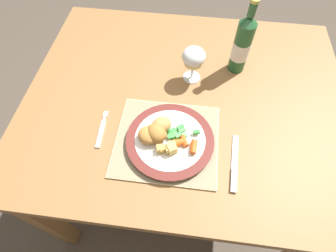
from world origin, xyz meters
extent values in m
plane|color=#4C4238|center=(0.00, 0.00, 0.00)|extent=(6.00, 6.00, 0.00)
cube|color=olive|center=(0.00, 0.00, 0.72)|extent=(1.13, 0.92, 0.04)
cube|color=olive|center=(-0.51, -0.41, 0.35)|extent=(0.06, 0.06, 0.70)
cube|color=olive|center=(-0.51, 0.41, 0.35)|extent=(0.06, 0.06, 0.70)
cube|color=olive|center=(0.51, 0.41, 0.35)|extent=(0.06, 0.06, 0.70)
cube|color=#CCB789|center=(-0.04, -0.19, 0.74)|extent=(0.32, 0.29, 0.01)
cube|color=gray|center=(-0.04, -0.19, 0.75)|extent=(0.31, 0.29, 0.00)
cylinder|color=white|center=(-0.03, -0.20, 0.75)|extent=(0.22, 0.22, 0.01)
cylinder|color=maroon|center=(-0.03, -0.20, 0.76)|extent=(0.27, 0.27, 0.01)
cylinder|color=white|center=(-0.03, -0.20, 0.77)|extent=(0.22, 0.22, 0.00)
ellipsoid|color=#A87033|center=(-0.07, -0.20, 0.79)|extent=(0.07, 0.06, 0.04)
ellipsoid|color=tan|center=(-0.06, -0.17, 0.79)|extent=(0.08, 0.08, 0.05)
ellipsoid|color=#A87033|center=(-0.08, -0.20, 0.79)|extent=(0.08, 0.08, 0.05)
ellipsoid|color=#B77F3D|center=(-0.10, -0.20, 0.79)|extent=(0.07, 0.06, 0.04)
cube|color=green|center=(-0.02, -0.19, 0.77)|extent=(0.01, 0.02, 0.01)
cube|color=#4CA84C|center=(0.01, -0.19, 0.77)|extent=(0.03, 0.03, 0.01)
cube|color=green|center=(-0.03, -0.19, 0.78)|extent=(0.03, 0.02, 0.01)
cube|color=#4CA84C|center=(-0.01, -0.19, 0.78)|extent=(0.02, 0.02, 0.01)
cube|color=#4CA84C|center=(0.00, -0.19, 0.77)|extent=(0.03, 0.02, 0.01)
cube|color=green|center=(-0.04, -0.17, 0.77)|extent=(0.01, 0.02, 0.01)
cube|color=green|center=(-0.01, -0.16, 0.77)|extent=(0.03, 0.02, 0.01)
cube|color=#4CA84C|center=(-0.02, -0.19, 0.77)|extent=(0.02, 0.03, 0.01)
cube|color=#338438|center=(-0.03, -0.18, 0.77)|extent=(0.03, 0.03, 0.01)
cube|color=#4CA84C|center=(0.00, -0.17, 0.77)|extent=(0.02, 0.02, 0.01)
cube|color=#338438|center=(0.04, -0.17, 0.78)|extent=(0.02, 0.02, 0.01)
cylinder|color=#CC5119|center=(0.04, -0.22, 0.78)|extent=(0.02, 0.04, 0.02)
cylinder|color=orange|center=(-0.01, -0.21, 0.78)|extent=(0.04, 0.03, 0.02)
cylinder|color=#CC5119|center=(0.01, -0.21, 0.77)|extent=(0.03, 0.04, 0.02)
cube|color=silver|center=(-0.26, -0.19, 0.74)|extent=(0.02, 0.10, 0.01)
cube|color=silver|center=(-0.26, -0.14, 0.74)|extent=(0.01, 0.02, 0.01)
cube|color=silver|center=(-0.25, -0.12, 0.74)|extent=(0.00, 0.02, 0.00)
cube|color=silver|center=(-0.26, -0.12, 0.74)|extent=(0.00, 0.02, 0.00)
cube|color=silver|center=(-0.26, -0.12, 0.74)|extent=(0.00, 0.02, 0.00)
cube|color=silver|center=(-0.27, -0.12, 0.74)|extent=(0.00, 0.02, 0.00)
cube|color=silver|center=(0.17, -0.21, 0.74)|extent=(0.02, 0.12, 0.00)
cube|color=#B2B2B7|center=(0.16, -0.30, 0.74)|extent=(0.02, 0.07, 0.01)
cylinder|color=silver|center=(0.01, 0.09, 0.74)|extent=(0.06, 0.06, 0.00)
cylinder|color=silver|center=(0.01, 0.09, 0.78)|extent=(0.01, 0.01, 0.07)
ellipsoid|color=silver|center=(0.01, 0.09, 0.84)|extent=(0.08, 0.08, 0.06)
cylinder|color=#E0D684|center=(0.01, 0.09, 0.82)|extent=(0.06, 0.06, 0.02)
cylinder|color=#23562D|center=(0.17, 0.16, 0.84)|extent=(0.06, 0.06, 0.19)
cone|color=#23562D|center=(0.17, 0.16, 0.95)|extent=(0.06, 0.06, 0.03)
cylinder|color=#23562D|center=(0.17, 0.16, 0.98)|extent=(0.03, 0.03, 0.05)
cylinder|color=#BFB74C|center=(0.17, 0.16, 1.01)|extent=(0.03, 0.03, 0.01)
cylinder|color=white|center=(0.17, 0.16, 0.83)|extent=(0.06, 0.06, 0.07)
cube|color=#DBB256|center=(-0.03, -0.24, 0.78)|extent=(0.03, 0.03, 0.03)
cube|color=gold|center=(-0.06, -0.24, 0.78)|extent=(0.03, 0.02, 0.02)
cube|color=#DBB256|center=(-0.02, -0.24, 0.78)|extent=(0.04, 0.04, 0.03)
cube|color=gold|center=(-0.05, -0.24, 0.78)|extent=(0.03, 0.03, 0.02)
cube|color=gold|center=(-0.03, -0.24, 0.78)|extent=(0.02, 0.02, 0.02)
cube|color=#E5BC66|center=(-0.02, -0.23, 0.78)|extent=(0.02, 0.02, 0.02)
camera|label=1|loc=(0.01, -0.59, 1.46)|focal=28.00mm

